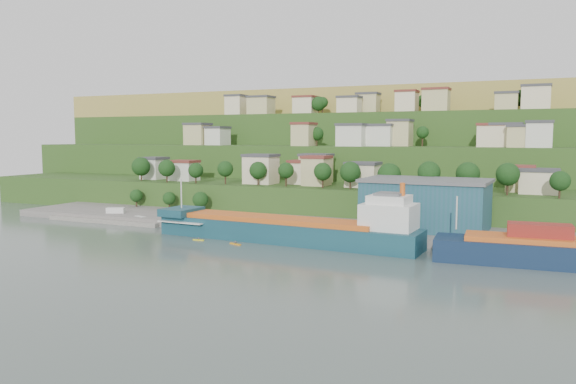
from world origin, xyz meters
The scene contains 10 objects.
ground centered at (0.00, 0.00, 0.00)m, with size 500.00×500.00×0.00m, color #404E49.
quay centered at (20.00, 28.00, 0.00)m, with size 220.00×26.00×4.00m, color slate.
pebble_beach centered at (-55.00, 22.00, 0.00)m, with size 40.00×18.00×2.40m, color slate.
hillside centered at (0.00, 168.66, 0.10)m, with size 360.00×211.05×96.00m.
cargo_ship_near centered at (8.45, 9.42, 2.75)m, with size 67.59×14.18×17.25m.
warehouse centered at (36.24, 30.63, 8.43)m, with size 31.76×20.27×12.80m.
caravan centered at (-56.28, 21.44, 2.46)m, with size 5.38×2.24×2.51m, color silver.
dinghy centered at (-44.64, 18.53, 1.63)m, with size 4.29×1.61×0.86m, color silver.
kayak_orange centered at (-2.71, 1.30, 0.26)m, with size 3.48×1.77×0.87m.
kayak_yellow centered at (-13.62, 2.27, 0.21)m, with size 2.96×0.95×0.73m.
Camera 1 is at (62.27, -112.95, 25.37)m, focal length 35.00 mm.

